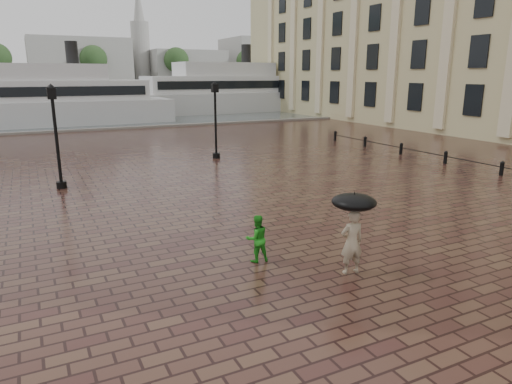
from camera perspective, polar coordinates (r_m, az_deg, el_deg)
The scene contains 13 objects.
ground at distance 14.40m, azimuth 4.60°, elevation -5.54°, with size 300.00×300.00×0.00m, color #381D19.
harbour_water at distance 103.91m, azimuth -23.00°, elevation 10.64°, with size 240.00×240.00×0.00m, color #424D50.
quay_edge at distance 44.40m, azimuth -17.35°, elevation 7.46°, with size 80.00×0.60×0.30m, color slate.
far_shore at distance 171.75m, azimuth -24.71°, elevation 11.88°, with size 300.00×60.00×2.00m, color #4C4C47.
distant_skyline at distance 170.78m, azimuth -7.95°, elevation 15.87°, with size 102.50×22.00×33.00m.
far_trees at distance 149.79m, azimuth -24.68°, elevation 14.93°, with size 188.00×8.00×13.50m.
bollard_row at distance 28.10m, azimuth 22.61°, elevation 4.10°, with size 0.22×21.22×0.73m.
street_lamps at distance 27.09m, azimuth -22.27°, elevation 7.92°, with size 15.44×12.44×4.40m.
adult_pedestrian at distance 11.77m, azimuth 11.88°, elevation -6.16°, with size 0.61×0.40×1.67m, color tan.
child_pedestrian at distance 12.30m, azimuth 0.11°, elevation -5.83°, with size 0.63×0.49×1.30m, color #1E961B.
ferry_near at distance 50.49m, azimuth -24.92°, elevation 10.35°, with size 24.88×6.48×8.12m.
ferry_far at distance 62.47m, azimuth -3.86°, elevation 12.36°, with size 27.21×8.09×8.81m.
umbrella at distance 11.45m, azimuth 12.15°, elevation -1.23°, with size 1.10×1.10×1.14m.
Camera 1 is at (-7.05, -11.56, 4.92)m, focal length 32.00 mm.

